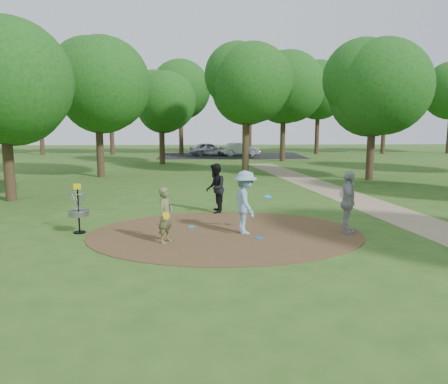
{
  "coord_description": "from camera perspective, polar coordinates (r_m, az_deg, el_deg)",
  "views": [
    {
      "loc": [
        -0.63,
        -12.96,
        3.42
      ],
      "look_at": [
        0.0,
        1.2,
        1.1
      ],
      "focal_mm": 35.0,
      "sensor_mm": 36.0,
      "label": 1
    }
  ],
  "objects": [
    {
      "name": "parking_lot",
      "position": [
        43.18,
        0.95,
        4.77
      ],
      "size": [
        14.0,
        8.0,
        0.01
      ],
      "primitive_type": "cube",
      "color": "black",
      "rests_on": "ground"
    },
    {
      "name": "ground",
      "position": [
        13.42,
        0.23,
        -5.47
      ],
      "size": [
        100.0,
        100.0,
        0.0
      ],
      "primitive_type": "plane",
      "color": "#2D5119",
      "rests_on": "ground"
    },
    {
      "name": "tree_ring",
      "position": [
        21.6,
        4.91,
        13.83
      ],
      "size": [
        37.19,
        45.38,
        8.96
      ],
      "color": "#332316",
      "rests_on": "ground"
    },
    {
      "name": "car_right",
      "position": [
        43.11,
        2.06,
        5.6
      ],
      "size": [
        4.12,
        2.39,
        1.28
      ],
      "primitive_type": "imported",
      "rotation": [
        0.0,
        0.0,
        1.85
      ],
      "color": "#B5B8BE",
      "rests_on": "ground"
    },
    {
      "name": "player_waiting_with_disc",
      "position": [
        13.81,
        15.9,
        -1.31
      ],
      "size": [
        0.71,
        1.21,
        1.93
      ],
      "color": "#999A9C",
      "rests_on": "ground"
    },
    {
      "name": "player_throwing_with_disc",
      "position": [
        13.26,
        2.79,
        -1.37
      ],
      "size": [
        1.29,
        1.37,
        1.94
      ],
      "color": "#7FA5BD",
      "rests_on": "ground"
    },
    {
      "name": "footpath",
      "position": [
        16.92,
        22.47,
        -3.06
      ],
      "size": [
        7.55,
        39.89,
        0.01
      ],
      "primitive_type": "cube",
      "rotation": [
        0.0,
        0.0,
        0.14
      ],
      "color": "#8C7A5B",
      "rests_on": "ground"
    },
    {
      "name": "disc_ground_cyan",
      "position": [
        14.2,
        -4.3,
        -4.54
      ],
      "size": [
        0.22,
        0.22,
        0.02
      ],
      "primitive_type": "cylinder",
      "color": "#1786BA",
      "rests_on": "dirt_clearing"
    },
    {
      "name": "disc_golf_basket",
      "position": [
        14.05,
        -18.5,
        -1.63
      ],
      "size": [
        0.63,
        0.63,
        1.54
      ],
      "color": "black",
      "rests_on": "ground"
    },
    {
      "name": "disc_ground_red",
      "position": [
        14.66,
        -8.19,
        -4.18
      ],
      "size": [
        0.22,
        0.22,
        0.02
      ],
      "primitive_type": "cylinder",
      "color": "red",
      "rests_on": "dirt_clearing"
    },
    {
      "name": "car_left",
      "position": [
        43.35,
        -1.98,
        5.63
      ],
      "size": [
        4.0,
        2.18,
        1.29
      ],
      "primitive_type": "imported",
      "rotation": [
        0.0,
        0.0,
        1.75
      ],
      "color": "#ADAFB5",
      "rests_on": "ground"
    },
    {
      "name": "player_observer_with_disc",
      "position": [
        12.38,
        -7.62,
        -3.04
      ],
      "size": [
        0.59,
        0.69,
        1.59
      ],
      "color": "#5D653A",
      "rests_on": "ground"
    },
    {
      "name": "dirt_clearing",
      "position": [
        13.42,
        0.23,
        -5.43
      ],
      "size": [
        8.4,
        8.4,
        0.02
      ],
      "primitive_type": "cylinder",
      "color": "#47301C",
      "rests_on": "ground"
    },
    {
      "name": "player_walking_with_disc",
      "position": [
        16.27,
        -1.16,
        0.49
      ],
      "size": [
        0.78,
        0.96,
        1.86
      ],
      "color": "black",
      "rests_on": "ground"
    },
    {
      "name": "disc_ground_blue",
      "position": [
        12.88,
        4.64,
        -6.0
      ],
      "size": [
        0.22,
        0.22,
        0.02
      ],
      "primitive_type": "cylinder",
      "color": "blue",
      "rests_on": "dirt_clearing"
    }
  ]
}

